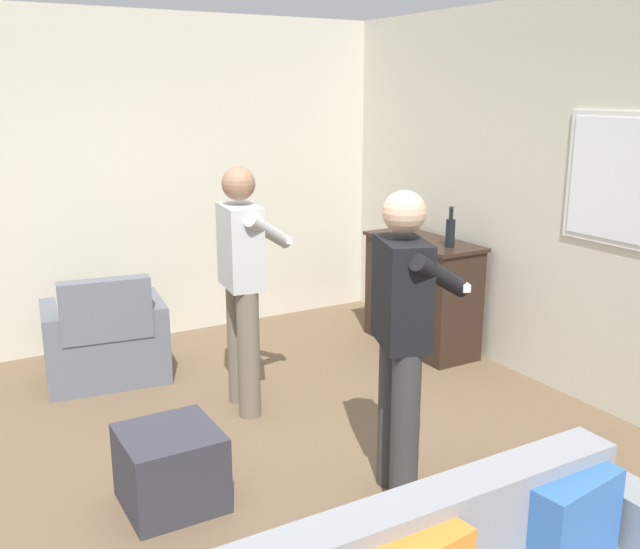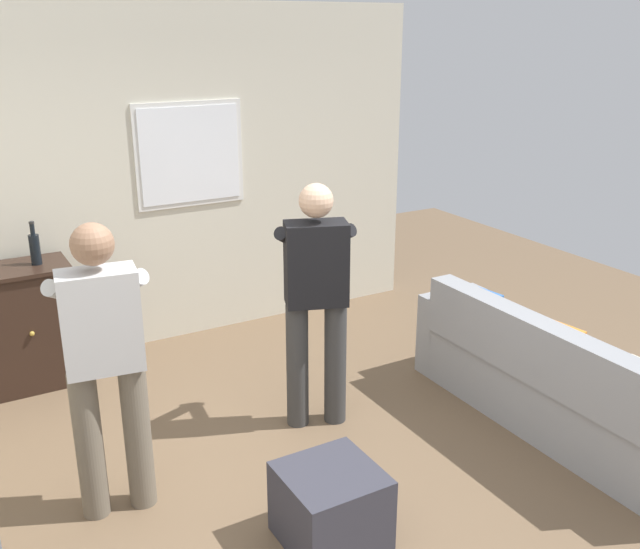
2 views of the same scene
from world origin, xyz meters
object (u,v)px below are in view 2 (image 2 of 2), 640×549
at_px(ottoman, 330,506).
at_px(person_standing_left, 105,358).
at_px(person_standing_right, 316,295).
at_px(bottle_liquor_amber, 35,248).
at_px(couch, 550,385).

xyz_separation_m(ottoman, person_standing_left, (-0.90, 0.84, 0.73)).
bearing_deg(ottoman, person_standing_right, 63.98).
xyz_separation_m(bottle_liquor_amber, person_standing_left, (0.04, -1.82, -0.13)).
relative_size(ottoman, person_standing_right, 0.30).
bearing_deg(couch, person_standing_left, 167.35).
relative_size(couch, person_standing_left, 1.38).
height_order(couch, ottoman, couch).
height_order(bottle_liquor_amber, person_standing_right, person_standing_right).
distance_m(ottoman, person_standing_right, 1.43).
relative_size(ottoman, person_standing_left, 0.30).
height_order(person_standing_left, person_standing_right, same).
bearing_deg(bottle_liquor_amber, person_standing_left, -88.65).
xyz_separation_m(person_standing_left, person_standing_right, (1.44, 0.26, 0.00)).
bearing_deg(bottle_liquor_amber, couch, -41.17).
relative_size(bottle_liquor_amber, person_standing_left, 0.19).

